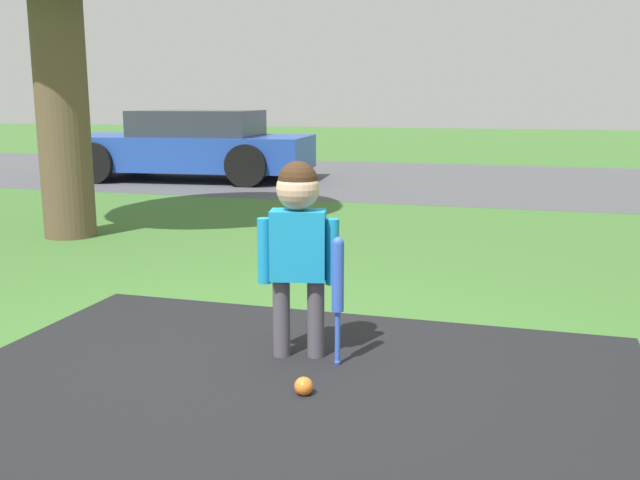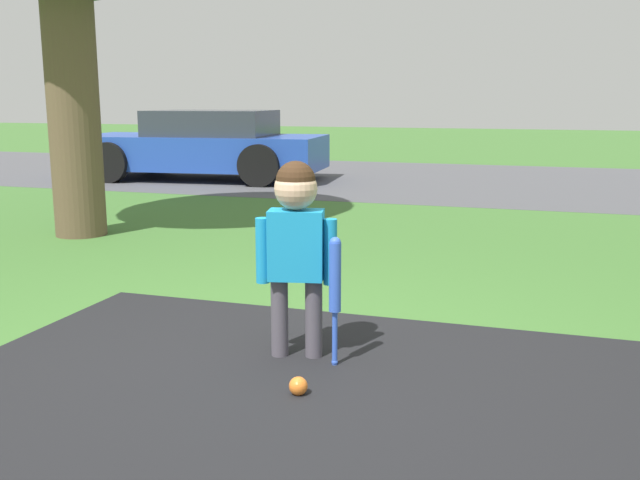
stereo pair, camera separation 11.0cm
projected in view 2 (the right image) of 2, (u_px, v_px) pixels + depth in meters
name	position (u px, v px, depth m)	size (l,w,h in m)	color
ground_plane	(259.00, 366.00, 3.64)	(60.00, 60.00, 0.00)	#3D6B2D
street_strip	(463.00, 180.00, 11.86)	(40.00, 6.00, 0.01)	#4C4C51
child	(296.00, 232.00, 3.65)	(0.41, 0.22, 1.04)	#4C4751
baseball_bat	(335.00, 283.00, 3.57)	(0.06, 0.06, 0.67)	blue
sports_ball	(298.00, 386.00, 3.28)	(0.09, 0.09, 0.09)	orange
parked_car	(204.00, 146.00, 11.97)	(4.22, 2.18, 1.15)	#2347AD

